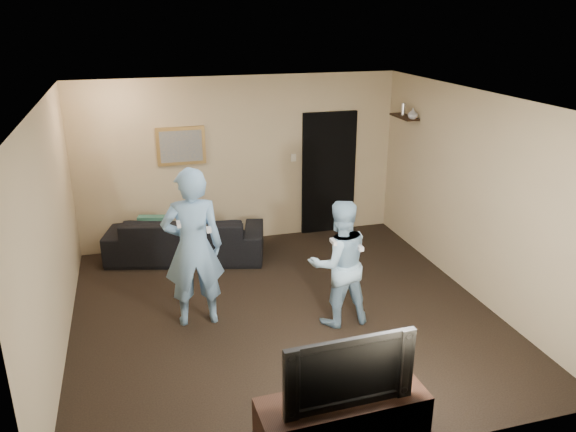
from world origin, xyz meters
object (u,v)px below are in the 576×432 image
object	(u,v)px
sofa	(186,237)
television	(344,366)
tv_console	(342,423)
wii_player_right	(339,263)
wii_player_left	(193,248)

from	to	relation	value
sofa	television	distance (m)	4.41
tv_console	wii_player_right	xyz separation A→B (m)	(0.70, 1.96, 0.51)
sofa	wii_player_right	world-z (taller)	wii_player_right
sofa	wii_player_right	bearing A→B (deg)	137.51
wii_player_left	wii_player_right	bearing A→B (deg)	-15.91
tv_console	wii_player_right	world-z (taller)	wii_player_right
wii_player_left	sofa	bearing A→B (deg)	87.43
wii_player_left	wii_player_right	distance (m)	1.68
television	sofa	bearing A→B (deg)	99.04
sofa	tv_console	bearing A→B (deg)	115.45
sofa	wii_player_right	size ratio (longest dim) A/B	1.50
sofa	wii_player_left	world-z (taller)	wii_player_left
tv_console	wii_player_left	xyz separation A→B (m)	(-0.91, 2.42, 0.70)
tv_console	television	size ratio (longest dim) A/B	1.31
sofa	television	xyz separation A→B (m)	(0.83, -4.31, 0.49)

